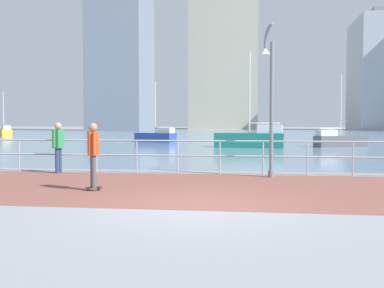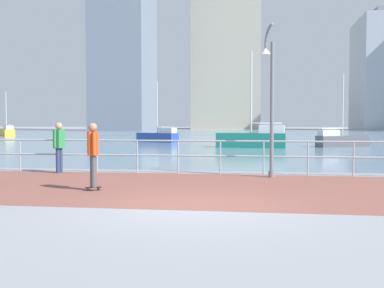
{
  "view_description": "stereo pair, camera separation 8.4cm",
  "coord_description": "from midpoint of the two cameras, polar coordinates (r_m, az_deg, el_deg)",
  "views": [
    {
      "loc": [
        1.22,
        -9.59,
        1.72
      ],
      "look_at": [
        -0.6,
        3.5,
        1.1
      ],
      "focal_mm": 44.3,
      "sensor_mm": 36.0,
      "label": 1
    },
    {
      "loc": [
        1.3,
        -9.58,
        1.72
      ],
      "look_at": [
        -0.6,
        3.5,
        1.1
      ],
      "focal_mm": 44.3,
      "sensor_mm": 36.0,
      "label": 2
    }
  ],
  "objects": [
    {
      "name": "ground",
      "position": [
        49.63,
        6.45,
        0.68
      ],
      "size": [
        220.0,
        220.0,
        0.0
      ],
      "primitive_type": "plane",
      "color": "gray"
    },
    {
      "name": "brick_paving",
      "position": [
        12.39,
        2.0,
        -5.28
      ],
      "size": [
        28.0,
        6.42,
        0.01
      ],
      "primitive_type": "cube",
      "color": "brown",
      "rests_on": "ground"
    },
    {
      "name": "harbor_water",
      "position": [
        60.46,
        6.72,
        1.04
      ],
      "size": [
        180.0,
        88.0,
        0.0
      ],
      "primitive_type": "cube",
      "color": "#6B899E",
      "rests_on": "ground"
    },
    {
      "name": "waterfront_railing",
      "position": [
        15.5,
        3.23,
        -0.82
      ],
      "size": [
        25.25,
        0.06,
        1.12
      ],
      "color": "#9EADB7",
      "rests_on": "ground"
    },
    {
      "name": "lamppost",
      "position": [
        15.02,
        9.15,
        6.13
      ],
      "size": [
        0.47,
        0.78,
        4.76
      ],
      "color": "slate",
      "rests_on": "ground"
    },
    {
      "name": "skateboarder",
      "position": [
        12.04,
        -12.01,
        -0.72
      ],
      "size": [
        0.41,
        0.53,
        1.69
      ],
      "color": "black",
      "rests_on": "ground"
    },
    {
      "name": "bystander",
      "position": [
        16.5,
        -15.94,
        0.09
      ],
      "size": [
        0.31,
        0.56,
        1.7
      ],
      "color": "navy",
      "rests_on": "ground"
    },
    {
      "name": "sailboat_red",
      "position": [
        40.1,
        -4.35,
        0.92
      ],
      "size": [
        3.79,
        2.51,
        5.12
      ],
      "color": "#284799",
      "rests_on": "ground"
    },
    {
      "name": "sailboat_teal",
      "position": [
        31.87,
        7.13,
        0.67
      ],
      "size": [
        4.66,
        1.8,
        6.39
      ],
      "color": "#197266",
      "rests_on": "ground"
    },
    {
      "name": "sailboat_white",
      "position": [
        61.66,
        -21.74,
        1.38
      ],
      "size": [
        3.44,
        3.67,
        5.4
      ],
      "color": "gold",
      "rests_on": "ground"
    },
    {
      "name": "sailboat_gray",
      "position": [
        34.0,
        17.18,
        0.47
      ],
      "size": [
        3.71,
        2.38,
        5.0
      ],
      "color": "#595960",
      "rests_on": "ground"
    },
    {
      "name": "tower_concrete",
      "position": [
        114.62,
        3.97,
        9.63
      ],
      "size": [
        15.7,
        14.7,
        32.84
      ],
      "color": "#B2AD99",
      "rests_on": "ground"
    },
    {
      "name": "tower_beige",
      "position": [
        107.08,
        21.65,
        7.81
      ],
      "size": [
        10.5,
        17.38,
        24.91
      ],
      "color": "#A3A8B2",
      "rests_on": "ground"
    },
    {
      "name": "tower_slate",
      "position": [
        94.59,
        -8.6,
        14.75
      ],
      "size": [
        10.29,
        12.92,
        44.74
      ],
      "color": "slate",
      "rests_on": "ground"
    }
  ]
}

